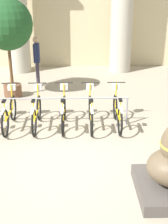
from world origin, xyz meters
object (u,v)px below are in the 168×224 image
at_px(bicycle_3, 9,112).
at_px(potted_tree, 7,27).
at_px(person_pedestrian, 37,56).
at_px(bicycle_7, 117,111).
at_px(bicycle_5, 64,112).
at_px(bicycle_4, 37,112).
at_px(bicycle_6, 91,112).

bearing_deg(bicycle_3, potted_tree, 99.17).
bearing_deg(person_pedestrian, bicycle_7, -55.54).
distance_m(bicycle_5, potted_tree, 3.53).
relative_size(bicycle_4, bicycle_6, 1.00).
bearing_deg(bicycle_7, person_pedestrian, 124.46).
distance_m(bicycle_7, potted_tree, 4.39).
distance_m(bicycle_4, bicycle_5, 0.70).
xyz_separation_m(bicycle_3, bicycle_6, (2.09, 0.01, 0.00)).
height_order(bicycle_3, potted_tree, potted_tree).
height_order(bicycle_6, bicycle_7, same).
xyz_separation_m(bicycle_3, bicycle_4, (0.70, 0.01, 0.00)).
bearing_deg(bicycle_3, bicycle_5, 0.77).
xyz_separation_m(bicycle_5, person_pedestrian, (-1.09, 3.62, 0.68)).
distance_m(bicycle_3, bicycle_6, 2.09).
height_order(bicycle_4, bicycle_5, same).
bearing_deg(bicycle_7, bicycle_5, -179.74).
bearing_deg(bicycle_4, bicycle_5, 0.53).
bearing_deg(bicycle_4, bicycle_3, -178.99).
relative_size(bicycle_6, person_pedestrian, 0.96).
xyz_separation_m(bicycle_6, person_pedestrian, (-1.78, 3.63, 0.68)).
bearing_deg(bicycle_6, bicycle_7, 1.43).
xyz_separation_m(bicycle_7, person_pedestrian, (-2.48, 3.61, 0.68)).
bearing_deg(potted_tree, bicycle_7, -37.17).
xyz_separation_m(bicycle_5, potted_tree, (-1.78, 2.41, 1.85)).
xyz_separation_m(bicycle_5, bicycle_7, (1.39, 0.01, 0.00)).
bearing_deg(potted_tree, bicycle_6, -44.37).
distance_m(bicycle_7, person_pedestrian, 4.43).
relative_size(bicycle_4, bicycle_7, 1.00).
bearing_deg(bicycle_6, bicycle_5, 179.09).
bearing_deg(bicycle_6, person_pedestrian, 116.16).
distance_m(bicycle_3, bicycle_4, 0.70).
relative_size(bicycle_3, potted_tree, 0.55).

